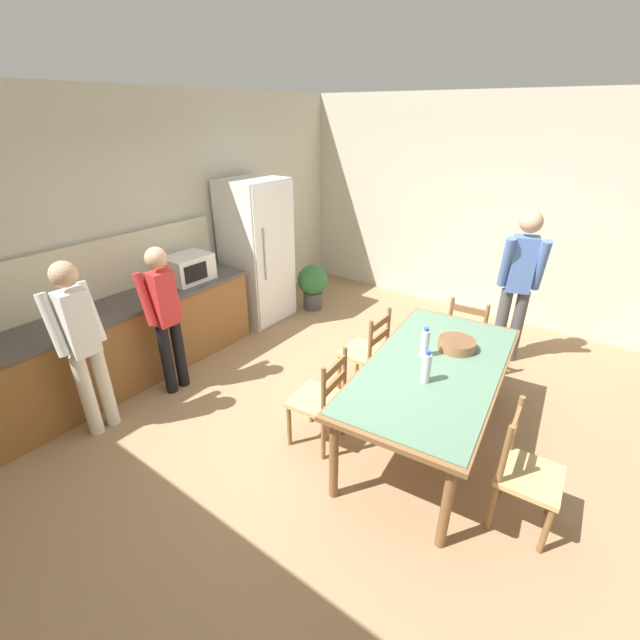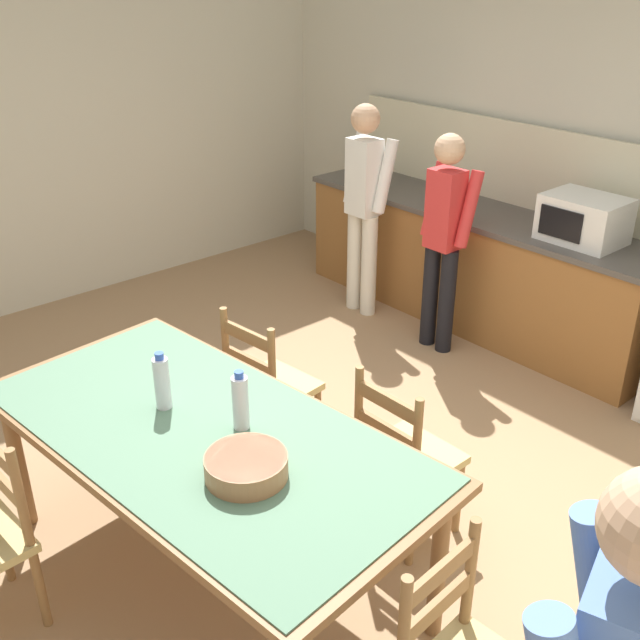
# 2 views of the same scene
# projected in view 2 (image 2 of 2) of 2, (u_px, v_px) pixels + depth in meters

# --- Properties ---
(ground_plane) EXTENTS (8.32, 8.32, 0.00)m
(ground_plane) POSITION_uv_depth(u_px,v_px,m) (317.00, 483.00, 4.05)
(ground_plane) COLOR #9E7A56
(wall_back) EXTENTS (6.52, 0.12, 2.90)m
(wall_back) POSITION_uv_depth(u_px,v_px,m) (618.00, 142.00, 4.97)
(wall_back) COLOR beige
(wall_back) RESTS_ON ground
(wall_left) EXTENTS (0.12, 5.20, 2.90)m
(wall_left) POSITION_uv_depth(u_px,v_px,m) (33.00, 120.00, 5.61)
(wall_left) COLOR beige
(wall_left) RESTS_ON ground
(kitchen_counter) EXTENTS (2.96, 0.66, 0.88)m
(kitchen_counter) POSITION_uv_depth(u_px,v_px,m) (472.00, 265.00, 5.69)
(kitchen_counter) COLOR brown
(kitchen_counter) RESTS_ON ground
(counter_splashback) EXTENTS (2.92, 0.03, 0.60)m
(counter_splashback) POSITION_uv_depth(u_px,v_px,m) (507.00, 162.00, 5.54)
(counter_splashback) COLOR beige
(counter_splashback) RESTS_ON kitchen_counter
(microwave) EXTENTS (0.50, 0.39, 0.30)m
(microwave) POSITION_uv_depth(u_px,v_px,m) (584.00, 219.00, 4.83)
(microwave) COLOR white
(microwave) RESTS_ON kitchen_counter
(dining_table) EXTENTS (2.18, 1.24, 0.79)m
(dining_table) POSITION_uv_depth(u_px,v_px,m) (203.00, 444.00, 3.16)
(dining_table) COLOR brown
(dining_table) RESTS_ON ground
(bottle_near_centre) EXTENTS (0.07, 0.07, 0.27)m
(bottle_near_centre) POSITION_uv_depth(u_px,v_px,m) (162.00, 382.00, 3.24)
(bottle_near_centre) COLOR silver
(bottle_near_centre) RESTS_ON dining_table
(bottle_off_centre) EXTENTS (0.07, 0.07, 0.27)m
(bottle_off_centre) POSITION_uv_depth(u_px,v_px,m) (240.00, 402.00, 3.10)
(bottle_off_centre) COLOR silver
(bottle_off_centre) RESTS_ON dining_table
(serving_bowl) EXTENTS (0.32, 0.32, 0.09)m
(serving_bowl) POSITION_uv_depth(u_px,v_px,m) (246.00, 465.00, 2.83)
(serving_bowl) COLOR #9E6642
(serving_bowl) RESTS_ON dining_table
(chair_side_far_right) EXTENTS (0.42, 0.40, 0.91)m
(chair_side_far_right) POSITION_uv_depth(u_px,v_px,m) (404.00, 458.00, 3.53)
(chair_side_far_right) COLOR olive
(chair_side_far_right) RESTS_ON ground
(chair_side_far_left) EXTENTS (0.46, 0.44, 0.91)m
(chair_side_far_left) POSITION_uv_depth(u_px,v_px,m) (268.00, 387.00, 4.10)
(chair_side_far_left) COLOR olive
(chair_side_far_left) RESTS_ON ground
(person_at_sink) EXTENTS (0.41, 0.28, 1.62)m
(person_at_sink) POSITION_uv_depth(u_px,v_px,m) (364.00, 200.00, 5.62)
(person_at_sink) COLOR silver
(person_at_sink) RESTS_ON ground
(person_at_counter) EXTENTS (0.39, 0.27, 1.54)m
(person_at_counter) POSITION_uv_depth(u_px,v_px,m) (444.00, 233.00, 5.08)
(person_at_counter) COLOR black
(person_at_counter) RESTS_ON ground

